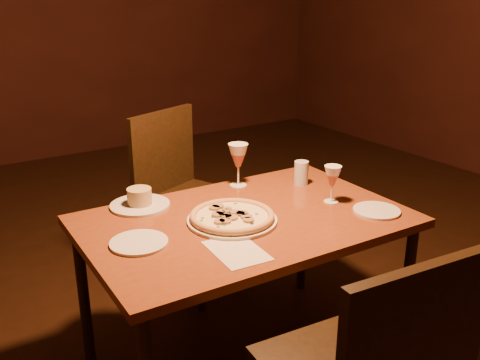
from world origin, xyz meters
TOP-DOWN VIEW (x-y plane):
  - floor at (0.00, 0.00)m, footprint 7.00×7.00m
  - dining_table at (-0.12, -0.02)m, footprint 1.29×0.85m
  - chair_far at (-0.01, 0.72)m, footprint 0.59×0.59m
  - pizza_plate at (-0.19, -0.03)m, footprint 0.35×0.35m
  - ramekin_saucer at (-0.42, 0.31)m, footprint 0.25×0.25m
  - wine_glass_far at (0.06, 0.30)m, footprint 0.09×0.09m
  - wine_glass_right at (0.28, -0.09)m, footprint 0.07×0.07m
  - water_tumbler at (0.31, 0.16)m, footprint 0.07×0.07m
  - side_plate_left at (-0.57, -0.01)m, footprint 0.21×0.21m
  - side_plate_near at (0.36, -0.27)m, footprint 0.19×0.19m
  - menu_card at (-0.31, -0.25)m, footprint 0.18×0.25m

SIDE VIEW (x-z plane):
  - floor at x=0.00m, z-range 0.00..0.00m
  - chair_far at x=-0.01m, z-range 0.06..1.00m
  - dining_table at x=-0.12m, z-range 0.28..0.96m
  - menu_card at x=-0.31m, z-range 0.68..0.68m
  - side_plate_near at x=0.36m, z-range 0.68..0.69m
  - side_plate_left at x=-0.57m, z-range 0.68..0.69m
  - pizza_plate at x=-0.19m, z-range 0.68..0.72m
  - ramekin_saucer at x=-0.42m, z-range 0.66..0.74m
  - water_tumbler at x=0.31m, z-range 0.68..0.79m
  - wine_glass_right at x=0.28m, z-range 0.68..0.84m
  - wine_glass_far at x=0.06m, z-range 0.68..0.88m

